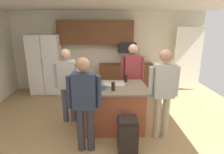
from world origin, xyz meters
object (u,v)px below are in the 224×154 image
(person_elder_center, at_px, (67,81))
(mug_ceramic_white, at_px, (97,83))
(kitchen_island, at_px, (113,107))
(glass_pilsner, at_px, (126,78))
(refrigerator, at_px, (46,64))
(microwave_over_range, at_px, (127,47))
(person_guest_left, at_px, (84,100))
(trash_bin, at_px, (127,134))
(serving_tray, at_px, (114,85))
(person_guest_right, at_px, (132,74))
(person_guest_by_door, at_px, (163,89))
(tumbler_amber, at_px, (87,79))
(glass_stout_tall, at_px, (113,86))
(mug_blue_stoneware, at_px, (103,87))

(person_elder_center, height_order, mug_ceramic_white, person_elder_center)
(kitchen_island, bearing_deg, glass_pilsner, 46.18)
(refrigerator, bearing_deg, microwave_over_range, 2.61)
(person_guest_left, bearing_deg, trash_bin, -58.08)
(refrigerator, height_order, serving_tray, refrigerator)
(microwave_over_range, height_order, mug_ceramic_white, microwave_over_range)
(person_guest_left, relative_size, person_guest_right, 0.97)
(person_guest_by_door, height_order, tumbler_amber, person_guest_by_door)
(microwave_over_range, bearing_deg, person_elder_center, -126.73)
(person_guest_by_door, xyz_separation_m, glass_stout_tall, (-0.93, 0.16, 0.00))
(microwave_over_range, xyz_separation_m, mug_ceramic_white, (-0.90, -2.29, -0.48))
(kitchen_island, bearing_deg, refrigerator, 131.81)
(kitchen_island, height_order, mug_ceramic_white, mug_ceramic_white)
(person_elder_center, distance_m, mug_ceramic_white, 0.68)
(glass_pilsner, bearing_deg, serving_tray, -135.32)
(person_elder_center, distance_m, tumbler_amber, 0.44)
(person_elder_center, bearing_deg, kitchen_island, 0.00)
(mug_ceramic_white, bearing_deg, glass_pilsner, 19.11)
(mug_blue_stoneware, relative_size, trash_bin, 0.20)
(person_guest_by_door, height_order, glass_stout_tall, person_guest_by_door)
(person_elder_center, xyz_separation_m, person_guest_right, (1.50, 0.43, 0.04))
(glass_stout_tall, bearing_deg, refrigerator, 129.04)
(person_guest_by_door, bearing_deg, person_elder_center, 2.94)
(person_guest_left, height_order, serving_tray, person_guest_left)
(microwave_over_range, bearing_deg, mug_ceramic_white, -111.52)
(person_guest_right, bearing_deg, glass_pilsner, 8.36)
(refrigerator, distance_m, kitchen_island, 3.08)
(tumbler_amber, bearing_deg, person_guest_by_door, -25.07)
(person_guest_right, bearing_deg, microwave_over_range, -146.76)
(refrigerator, relative_size, glass_stout_tall, 11.34)
(glass_stout_tall, xyz_separation_m, mug_ceramic_white, (-0.33, 0.33, -0.04))
(person_guest_left, distance_m, mug_blue_stoneware, 0.63)
(glass_stout_tall, relative_size, trash_bin, 0.27)
(tumbler_amber, distance_m, trash_bin, 1.49)
(person_guest_left, distance_m, glass_stout_tall, 0.71)
(person_guest_left, bearing_deg, microwave_over_range, 15.38)
(refrigerator, distance_m, person_elder_center, 2.23)
(person_guest_by_door, bearing_deg, tumbler_amber, -2.05)
(microwave_over_range, bearing_deg, serving_tray, -102.94)
(person_guest_right, distance_m, tumbler_amber, 1.15)
(mug_ceramic_white, relative_size, mug_blue_stoneware, 1.07)
(person_elder_center, xyz_separation_m, trash_bin, (1.21, -1.07, -0.66))
(person_elder_center, height_order, glass_stout_tall, person_elder_center)
(person_guest_by_door, distance_m, mug_blue_stoneware, 1.13)
(person_guest_right, xyz_separation_m, person_guest_by_door, (0.41, -1.12, 0.01))
(person_guest_by_door, bearing_deg, refrigerator, -18.97)
(person_elder_center, bearing_deg, serving_tray, 3.32)
(trash_bin, bearing_deg, microwave_over_range, 83.75)
(mug_ceramic_white, distance_m, glass_pilsner, 0.68)
(serving_tray, bearing_deg, tumbler_amber, 157.35)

